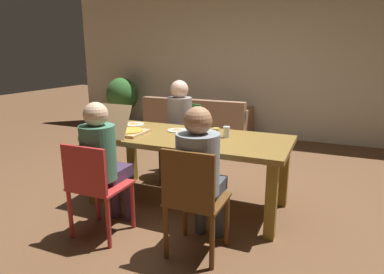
% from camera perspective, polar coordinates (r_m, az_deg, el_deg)
% --- Properties ---
extents(ground_plane, '(20.00, 20.00, 0.00)m').
position_cam_1_polar(ground_plane, '(3.69, -0.62, -11.14)').
color(ground_plane, brown).
extents(back_wall, '(7.82, 0.12, 2.76)m').
position_cam_1_polar(back_wall, '(6.44, 11.29, 12.21)').
color(back_wall, beige).
rests_on(back_wall, ground).
extents(dining_table, '(2.04, 0.91, 0.75)m').
position_cam_1_polar(dining_table, '(3.46, -0.65, -1.46)').
color(dining_table, brown).
rests_on(dining_table, ground).
extents(chair_0, '(0.45, 0.41, 0.85)m').
position_cam_1_polar(chair_0, '(2.99, -16.18, -7.67)').
color(chair_0, '#B32C29').
rests_on(chair_0, ground).
extents(person_0, '(0.30, 0.50, 1.18)m').
position_cam_1_polar(person_0, '(3.03, -14.70, -3.35)').
color(person_0, '#402B44').
rests_on(person_0, ground).
extents(chair_1, '(0.42, 0.43, 0.91)m').
position_cam_1_polar(chair_1, '(4.44, -1.56, 0.41)').
color(chair_1, '#2E752F').
rests_on(chair_1, ground).
extents(person_1, '(0.32, 0.54, 1.23)m').
position_cam_1_polar(person_1, '(4.26, -2.45, 2.62)').
color(person_1, '#3B3E42').
rests_on(person_1, ground).
extents(chair_2, '(0.44, 0.42, 0.90)m').
position_cam_1_polar(chair_2, '(2.60, 0.20, -10.26)').
color(chair_2, brown).
rests_on(chair_2, ground).
extents(person_2, '(0.34, 0.50, 1.19)m').
position_cam_1_polar(person_2, '(2.65, 1.36, -5.12)').
color(person_2, '#3C4348').
rests_on(person_2, ground).
extents(pizza_box_0, '(0.35, 0.51, 0.34)m').
position_cam_1_polar(pizza_box_0, '(3.54, -11.13, 1.15)').
color(pizza_box_0, tan).
rests_on(pizza_box_0, dining_table).
extents(plate_0, '(0.23, 0.23, 0.01)m').
position_cam_1_polar(plate_0, '(3.51, 2.38, 0.57)').
color(plate_0, white).
rests_on(plate_0, dining_table).
extents(plate_1, '(0.21, 0.21, 0.03)m').
position_cam_1_polar(plate_1, '(3.65, -2.51, 1.18)').
color(plate_1, white).
rests_on(plate_1, dining_table).
extents(plate_2, '(0.23, 0.23, 0.03)m').
position_cam_1_polar(plate_2, '(4.01, -9.75, 2.19)').
color(plate_2, white).
rests_on(plate_2, dining_table).
extents(drinking_glass_0, '(0.07, 0.07, 0.11)m').
position_cam_1_polar(drinking_glass_0, '(3.38, 5.83, 0.85)').
color(drinking_glass_0, silver).
rests_on(drinking_glass_0, dining_table).
extents(drinking_glass_1, '(0.07, 0.07, 0.12)m').
position_cam_1_polar(drinking_glass_1, '(3.28, 4.03, 0.53)').
color(drinking_glass_1, '#E1C560').
rests_on(drinking_glass_1, dining_table).
extents(couch, '(1.92, 0.77, 0.76)m').
position_cam_1_polar(couch, '(6.29, 0.93, 2.34)').
color(couch, '#976E52').
rests_on(couch, ground).
extents(potted_plant, '(0.64, 0.64, 1.06)m').
position_cam_1_polar(potted_plant, '(7.15, -11.67, 6.54)').
color(potted_plant, gray).
rests_on(potted_plant, ground).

